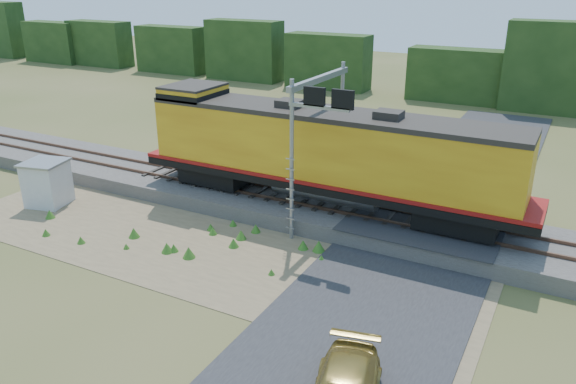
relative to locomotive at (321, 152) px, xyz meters
The scene contains 10 objects.
ground 7.15m from the locomotive, 105.41° to the right, with size 140.00×140.00×0.00m, color #475123.
ballast 3.53m from the locomotive, behind, with size 70.00×5.00×0.80m, color slate.
rails 3.11m from the locomotive, behind, with size 70.00×1.54×0.16m.
dirt_shoulder 7.47m from the locomotive, 123.60° to the right, with size 26.00×8.00×0.03m, color #8C7754.
road 8.24m from the locomotive, 44.52° to the right, with size 7.00×66.00×0.86m.
tree_line_north 32.05m from the locomotive, 92.96° to the left, with size 130.00×3.00×6.50m.
weed_clumps 8.59m from the locomotive, 131.14° to the right, with size 15.00×6.20×0.56m, color #376E1F, non-canonical shape.
locomotive is the anchor object (origin of this frame).
shed 14.73m from the locomotive, 159.00° to the right, with size 2.47×2.47×2.43m.
signal_gantry 2.19m from the locomotive, 69.31° to the right, with size 2.96×6.20×7.48m.
Camera 1 is at (12.55, -17.88, 11.63)m, focal length 35.00 mm.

